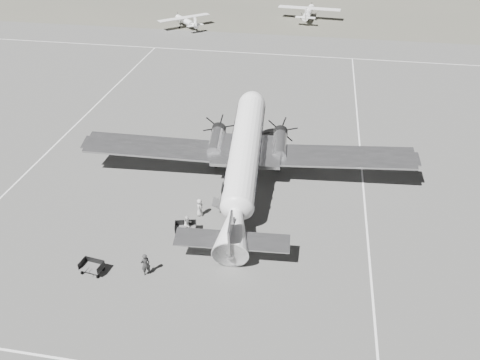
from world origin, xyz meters
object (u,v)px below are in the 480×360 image
Objects in this scene: dc3_airliner at (244,161)px; ground_crew at (145,264)px; light_plane_left at (186,22)px; passenger at (200,207)px; baggage_cart_far at (92,267)px; light_plane_right at (309,13)px; baggage_cart_near at (186,229)px; ramp_agent at (188,224)px.

ground_crew is (-4.84, -11.18, -1.91)m from dc3_airliner.
ground_crew is (13.18, -58.33, -0.11)m from light_plane_left.
ground_crew reaches higher than passenger.
light_plane_left is at bearing 107.17° from baggage_cart_far.
baggage_cart_far is (-11.22, -67.70, -0.73)m from light_plane_right.
baggage_cart_far is at bearing 147.24° from passenger.
passenger is (0.49, 2.40, 0.28)m from baggage_cart_near.
baggage_cart_far is at bearing 166.62° from ramp_agent.
passenger is at bearing -146.29° from ground_crew.
dc3_airliner is 17.38× the size of baggage_cart_near.
light_plane_left is 55.61m from ramp_agent.
light_plane_left is at bearing -117.46° from ground_crew.
light_plane_left reaches higher than ramp_agent.
ramp_agent is at bearing -120.18° from dc3_airliner.
baggage_cart_far is at bearing -32.85° from ground_crew.
ground_crew reaches higher than ramp_agent.
light_plane_right reaches higher than light_plane_left.
baggage_cart_far is 1.04× the size of ramp_agent.
baggage_cart_near is 2.47m from passenger.
baggage_cart_far is 0.90× the size of ground_crew.
light_plane_right is at bearing 26.82° from ramp_agent.
ramp_agent is at bearing -116.72° from light_plane_left.
ramp_agent is at bearing 175.53° from passenger.
light_plane_left is at bearing 107.06° from dc3_airliner.
baggage_cart_near is 0.37m from ramp_agent.
light_plane_right is 7.19× the size of baggage_cart_far.
light_plane_right is at bearing 70.59° from baggage_cart_near.
dc3_airliner reaches higher than baggage_cart_near.
light_plane_right is at bearing -136.60° from ground_crew.
ground_crew is 1.16× the size of ramp_agent.
passenger is (0.35, 2.20, -0.00)m from ramp_agent.
passenger is at bearing -90.02° from light_plane_right.
light_plane_left is 59.57m from baggage_cart_far.
passenger is at bearing 64.63° from baggage_cart_near.
light_plane_right is 7.51× the size of passenger.
light_plane_left is 22.56m from light_plane_right.
light_plane_right is 6.76× the size of baggage_cart_near.
passenger is (5.67, 7.41, 0.31)m from baggage_cart_far.
baggage_cart_near is 1.11× the size of passenger.
baggage_cart_far is at bearing -149.89° from baggage_cart_near.
dc3_airliner is 14.61m from baggage_cart_far.
light_plane_left is 55.77m from baggage_cart_near.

